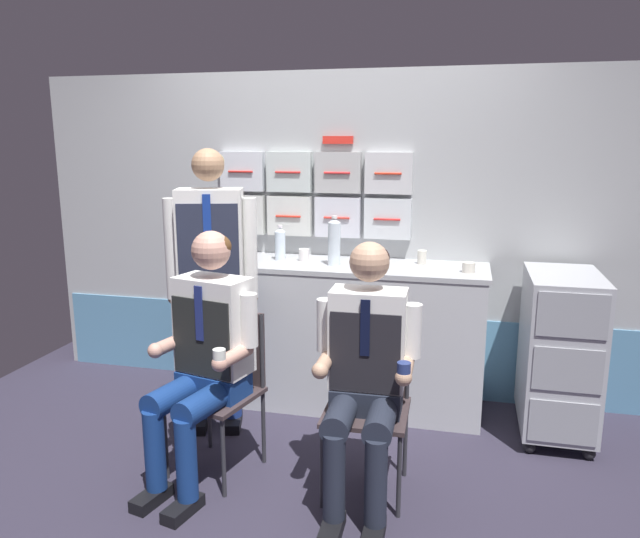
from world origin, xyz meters
name	(u,v)px	position (x,y,z in m)	size (l,w,h in m)	color
ground	(275,494)	(0.00, 0.00, -0.02)	(4.80, 4.80, 0.04)	#2C2938
galley_bulkhead	(334,238)	(-0.01, 1.37, 1.06)	(4.20, 0.14, 2.15)	#A9ADAF
galley_counter	(357,336)	(0.21, 1.09, 0.47)	(1.62, 0.53, 0.94)	silver
service_trolley	(559,351)	(1.42, 0.96, 0.52)	(0.40, 0.65, 0.97)	black
folding_chair_left	(225,373)	(-0.34, 0.20, 0.51)	(0.48, 0.48, 0.83)	#2D2D33
crew_member_left	(205,347)	(-0.37, 0.05, 0.70)	(0.53, 0.68, 1.27)	black
folding_chair_right	(369,387)	(0.43, 0.20, 0.51)	(0.41, 0.41, 0.83)	#2D2D33
crew_member_right	(365,365)	(0.44, 0.04, 0.69)	(0.50, 0.61, 1.25)	black
crew_member_standing	(212,267)	(-0.56, 0.59, 0.99)	(0.51, 0.34, 1.66)	black
sparkling_bottle_green	(334,242)	(0.07, 1.04, 1.09)	(0.08, 0.08, 0.31)	silver
water_bottle_blue_cap	(280,244)	(-0.31, 1.12, 1.05)	(0.07, 0.07, 0.23)	silver
coffee_cup_spare	(304,255)	(-0.15, 1.12, 0.98)	(0.07, 0.07, 0.08)	silver
paper_cup_tan	(469,267)	(0.89, 1.01, 0.97)	(0.08, 0.08, 0.06)	beige
coffee_cup_white	(422,257)	(0.60, 1.20, 0.99)	(0.06, 0.06, 0.09)	silver
paper_cup_blue	(376,262)	(0.34, 0.98, 0.98)	(0.07, 0.07, 0.08)	tan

